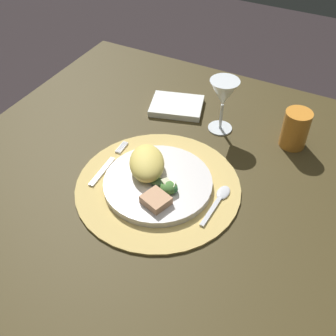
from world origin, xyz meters
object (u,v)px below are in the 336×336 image
object	(u,v)px
fork	(107,165)
wine_glass	(224,95)
amber_tumbler	(295,129)
dinner_plate	(158,183)
dining_table	(179,225)
spoon	(220,198)
napkin	(177,106)

from	to	relation	value
fork	wine_glass	xyz separation A→B (m)	(0.18, 0.27, 0.10)
fork	amber_tumbler	xyz separation A→B (m)	(0.38, 0.30, 0.04)
dinner_plate	dining_table	bearing A→B (deg)	46.24
spoon	wine_glass	distance (m)	0.28
dinner_plate	spoon	bearing A→B (deg)	10.59
napkin	wine_glass	xyz separation A→B (m)	(0.15, -0.03, 0.10)
spoon	amber_tumbler	size ratio (longest dim) A/B	1.34
fork	spoon	xyz separation A→B (m)	(0.28, 0.02, -0.00)
dinner_plate	spoon	xyz separation A→B (m)	(0.14, 0.03, -0.01)
dining_table	wine_glass	distance (m)	0.36
fork	amber_tumbler	distance (m)	0.48
spoon	amber_tumbler	xyz separation A→B (m)	(0.09, 0.27, 0.04)
dinner_plate	spoon	size ratio (longest dim) A/B	1.87
dinner_plate	fork	xyz separation A→B (m)	(-0.14, 0.00, -0.01)
spoon	napkin	world-z (taller)	napkin
wine_glass	amber_tumbler	xyz separation A→B (m)	(0.19, 0.02, -0.06)
dinner_plate	napkin	xyz separation A→B (m)	(-0.10, 0.30, -0.01)
dining_table	fork	distance (m)	0.25
napkin	amber_tumbler	size ratio (longest dim) A/B	1.45
napkin	amber_tumbler	bearing A→B (deg)	-1.03
napkin	spoon	bearing A→B (deg)	-48.36
wine_glass	spoon	bearing A→B (deg)	-68.05
spoon	wine_glass	xyz separation A→B (m)	(-0.10, 0.25, 0.10)
dining_table	wine_glass	size ratio (longest dim) A/B	7.68
dining_table	spoon	distance (m)	0.20
wine_glass	dinner_plate	bearing A→B (deg)	-98.95
dining_table	napkin	size ratio (longest dim) A/B	7.85
fork	wine_glass	size ratio (longest dim) A/B	1.16
napkin	dining_table	bearing A→B (deg)	-61.85
fork	wine_glass	world-z (taller)	wine_glass
dinner_plate	wine_glass	size ratio (longest dim) A/B	1.68
wine_glass	amber_tumbler	distance (m)	0.20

